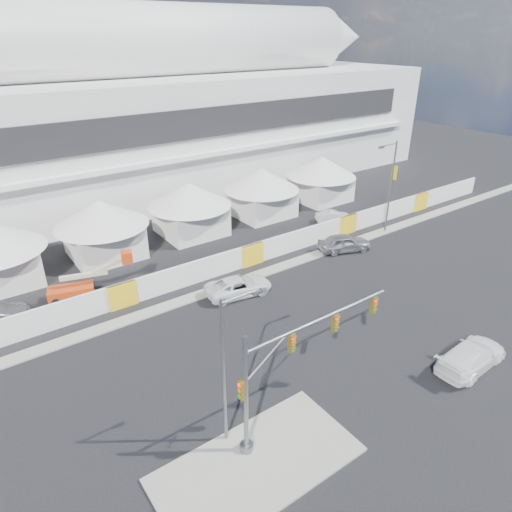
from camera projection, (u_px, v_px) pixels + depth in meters
ground at (309, 381)px, 27.44m from camera, size 160.00×160.00×0.00m
median_island at (257, 464)px, 22.09m from camera, size 10.00×5.00×0.15m
far_curb at (374, 235)px, 46.95m from camera, size 80.00×1.20×0.12m
stadium at (147, 113)px, 58.01m from camera, size 80.00×24.80×21.98m
tent_row at (148, 214)px, 43.78m from camera, size 53.40×8.40×5.40m
hoarding_fence at (252, 254)px, 40.68m from camera, size 70.00×0.25×2.00m
scaffold_tower at (375, 118)px, 74.99m from camera, size 4.40×4.40×12.00m
sedan_silver at (344, 243)px, 43.24m from camera, size 3.68×5.41×1.71m
pickup_curb at (239, 286)px, 36.15m from camera, size 3.27×5.67×1.49m
pickup_near at (471, 356)px, 28.30m from camera, size 2.54×5.74×1.64m
lot_car_a at (333, 216)px, 49.99m from camera, size 2.96×3.99×1.26m
traffic_mast at (281, 373)px, 22.13m from camera, size 9.47×0.67×6.90m
streetlight_median at (227, 362)px, 21.45m from camera, size 2.30×0.23×8.31m
streetlight_curb at (390, 181)px, 45.30m from camera, size 2.79×0.63×9.43m
boom_lift at (79, 286)px, 35.81m from camera, size 6.86×2.39×3.38m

